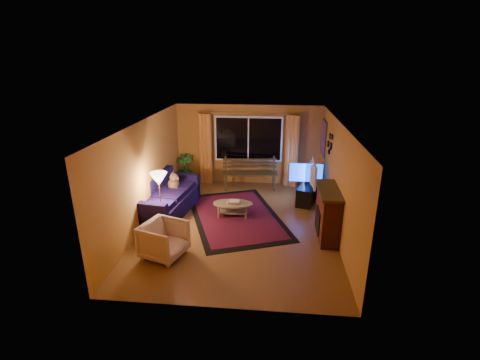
# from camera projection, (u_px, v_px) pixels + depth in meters

# --- Properties ---
(floor) EXTENTS (4.50, 6.00, 0.02)m
(floor) POSITION_uv_depth(u_px,v_px,m) (239.00, 225.00, 8.52)
(floor) COLOR brown
(floor) RESTS_ON ground
(ceiling) EXTENTS (4.50, 6.00, 0.02)m
(ceiling) POSITION_uv_depth(u_px,v_px,m) (239.00, 122.00, 7.66)
(ceiling) COLOR white
(ceiling) RESTS_ON ground
(wall_back) EXTENTS (4.50, 0.02, 2.50)m
(wall_back) POSITION_uv_depth(u_px,v_px,m) (248.00, 145.00, 10.91)
(wall_back) COLOR #C18132
(wall_back) RESTS_ON ground
(wall_left) EXTENTS (0.02, 6.00, 2.50)m
(wall_left) POSITION_uv_depth(u_px,v_px,m) (145.00, 173.00, 8.30)
(wall_left) COLOR #C18132
(wall_left) RESTS_ON ground
(wall_right) EXTENTS (0.02, 6.00, 2.50)m
(wall_right) POSITION_uv_depth(u_px,v_px,m) (338.00, 179.00, 7.88)
(wall_right) COLOR #C18132
(wall_right) RESTS_ON ground
(window) EXTENTS (2.00, 0.02, 1.30)m
(window) POSITION_uv_depth(u_px,v_px,m) (248.00, 139.00, 10.78)
(window) COLOR black
(window) RESTS_ON wall_back
(curtain_rod) EXTENTS (3.20, 0.03, 0.03)m
(curtain_rod) POSITION_uv_depth(u_px,v_px,m) (248.00, 113.00, 10.47)
(curtain_rod) COLOR #BF8C3F
(curtain_rod) RESTS_ON wall_back
(curtain_left) EXTENTS (0.36, 0.36, 2.24)m
(curtain_left) POSITION_uv_depth(u_px,v_px,m) (205.00, 149.00, 10.95)
(curtain_left) COLOR orange
(curtain_left) RESTS_ON ground
(curtain_right) EXTENTS (0.36, 0.36, 2.24)m
(curtain_right) POSITION_uv_depth(u_px,v_px,m) (292.00, 151.00, 10.71)
(curtain_right) COLOR orange
(curtain_right) RESTS_ON ground
(bench) EXTENTS (1.70, 0.67, 0.50)m
(bench) POSITION_uv_depth(u_px,v_px,m) (250.00, 181.00, 10.71)
(bench) COLOR #362D14
(bench) RESTS_ON ground
(potted_plant) EXTENTS (0.59, 0.59, 0.96)m
(potted_plant) POSITION_uv_depth(u_px,v_px,m) (185.00, 169.00, 11.07)
(potted_plant) COLOR #235B1E
(potted_plant) RESTS_ON ground
(sofa) EXTENTS (1.29, 2.43, 0.94)m
(sofa) POSITION_uv_depth(u_px,v_px,m) (167.00, 197.00, 8.96)
(sofa) COLOR #130B35
(sofa) RESTS_ON ground
(dog) EXTENTS (0.46, 0.54, 0.50)m
(dog) POSITION_uv_depth(u_px,v_px,m) (173.00, 181.00, 9.36)
(dog) COLOR olive
(dog) RESTS_ON sofa
(armchair) EXTENTS (0.96, 0.99, 0.82)m
(armchair) POSITION_uv_depth(u_px,v_px,m) (164.00, 238.00, 7.05)
(armchair) COLOR beige
(armchair) RESTS_ON ground
(floor_lamp) EXTENTS (0.27, 0.27, 1.34)m
(floor_lamp) POSITION_uv_depth(u_px,v_px,m) (160.00, 200.00, 8.22)
(floor_lamp) COLOR #BF8C3F
(floor_lamp) RESTS_ON ground
(rug) EXTENTS (3.13, 3.85, 0.02)m
(rug) POSITION_uv_depth(u_px,v_px,m) (236.00, 216.00, 8.94)
(rug) COLOR #7B0706
(rug) RESTS_ON ground
(coffee_table) EXTENTS (1.01, 1.01, 0.37)m
(coffee_table) POSITION_uv_depth(u_px,v_px,m) (233.00, 210.00, 8.89)
(coffee_table) COLOR #93825B
(coffee_table) RESTS_ON ground
(tv_console) EXTENTS (0.77, 1.29, 0.51)m
(tv_console) POSITION_uv_depth(u_px,v_px,m) (308.00, 192.00, 9.81)
(tv_console) COLOR black
(tv_console) RESTS_ON ground
(television) EXTENTS (0.18, 1.14, 0.65)m
(television) POSITION_uv_depth(u_px,v_px,m) (310.00, 173.00, 9.61)
(television) COLOR black
(television) RESTS_ON tv_console
(fireplace) EXTENTS (0.40, 1.20, 1.10)m
(fireplace) POSITION_uv_depth(u_px,v_px,m) (328.00, 215.00, 7.77)
(fireplace) COLOR maroon
(fireplace) RESTS_ON ground
(mirror_cluster) EXTENTS (0.06, 0.60, 0.56)m
(mirror_cluster) POSITION_uv_depth(u_px,v_px,m) (329.00, 142.00, 8.92)
(mirror_cluster) COLOR black
(mirror_cluster) RESTS_ON wall_right
(painting) EXTENTS (0.04, 0.76, 0.96)m
(painting) POSITION_uv_depth(u_px,v_px,m) (324.00, 138.00, 10.04)
(painting) COLOR #D5512F
(painting) RESTS_ON wall_right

